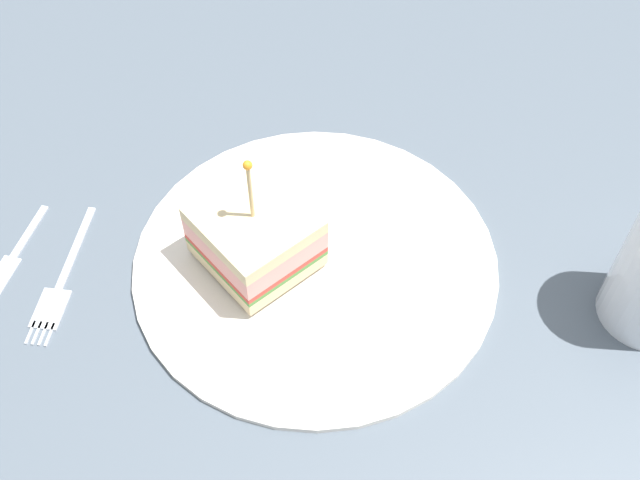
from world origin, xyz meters
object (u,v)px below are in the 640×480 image
at_px(knife, 8,271).
at_px(sandwich_half_center, 260,238).
at_px(plate, 320,259).
at_px(fork, 63,288).

bearing_deg(knife, sandwich_half_center, 1.49).
height_order(plate, knife, plate).
height_order(sandwich_half_center, fork, sandwich_half_center).
relative_size(sandwich_half_center, knife, 0.91).
height_order(plate, sandwich_half_center, sandwich_half_center).
bearing_deg(sandwich_half_center, knife, -178.51).
distance_m(sandwich_half_center, knife, 0.20).
relative_size(sandwich_half_center, fork, 0.84).
bearing_deg(fork, plate, 6.79).
distance_m(plate, sandwich_half_center, 0.06).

